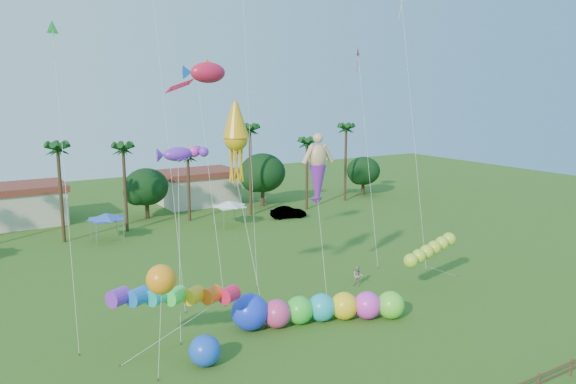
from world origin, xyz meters
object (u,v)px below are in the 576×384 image
caterpillar_inflatable (313,309)px  blue_ball (205,351)px  spectator_b (358,276)px  car_b (288,212)px

caterpillar_inflatable → blue_ball: caterpillar_inflatable is taller
caterpillar_inflatable → spectator_b: bearing=49.9°
caterpillar_inflatable → blue_ball: 8.96m
caterpillar_inflatable → blue_ball: (-8.80, -1.64, -0.12)m
car_b → blue_ball: size_ratio=2.34×
car_b → caterpillar_inflatable: size_ratio=0.36×
spectator_b → blue_ball: 17.26m
blue_ball → car_b: bearing=50.8°
spectator_b → caterpillar_inflatable: (-7.42, -4.27, 0.22)m
car_b → caterpillar_inflatable: 32.13m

